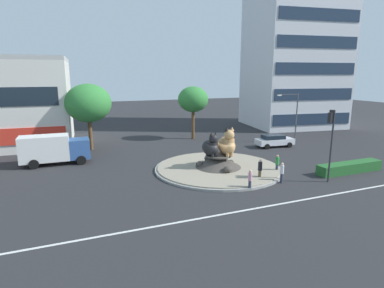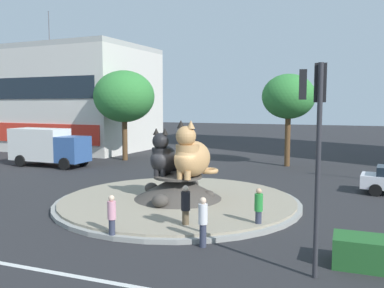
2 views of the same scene
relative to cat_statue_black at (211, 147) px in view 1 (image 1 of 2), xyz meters
name	(u,v)px [view 1 (image 1 of 2)]	position (x,y,z in m)	size (l,w,h in m)	color
ground_plane	(218,170)	(0.76, -0.04, -2.23)	(160.00, 160.00, 0.00)	#28282B
lane_centreline	(276,205)	(0.76, -8.79, -2.22)	(112.00, 0.20, 0.01)	silver
roundabout_island	(218,165)	(0.75, -0.03, -1.83)	(11.69, 11.69, 1.39)	gray
cat_statue_black	(211,147)	(0.00, 0.00, 0.00)	(1.51, 2.44, 2.27)	black
cat_statue_calico	(227,144)	(1.53, -0.24, 0.15)	(2.01, 2.77, 2.68)	tan
traffic_light_mast	(331,130)	(7.50, -6.40, 2.05)	(0.71, 0.58, 5.90)	#2D2D33
office_tower	(296,33)	(23.96, 18.78, 12.90)	(15.64, 14.31, 30.24)	silver
clipped_hedge_strip	(349,167)	(11.34, -5.19, -1.78)	(6.67, 1.20, 0.90)	#235B28
broadleaf_tree_behind_island	(193,100)	(3.98, 14.10, 3.11)	(4.03, 4.03, 7.08)	brown
second_tree_near_tower	(88,103)	(-9.46, 12.59, 3.18)	(5.13, 5.13, 7.61)	brown
streetlight_arm	(294,113)	(15.17, 7.35, 1.54)	(2.72, 0.80, 6.25)	#4C4C51
pedestrian_white_shirt	(282,172)	(3.87, -5.27, -1.31)	(0.31, 0.31, 1.70)	#33384C
pedestrian_green_shirt	(277,163)	(5.24, -2.81, -1.35)	(0.32, 0.32, 1.63)	#33384C
pedestrian_pink_shirt	(250,179)	(0.61, -5.72, -1.36)	(0.30, 0.30, 1.61)	#33384C
pedestrian_black_shirt	(260,169)	(2.70, -3.91, -1.28)	(0.35, 0.35, 1.77)	brown
sedan_on_far_lane	(274,140)	(11.29, 5.87, -1.43)	(4.69, 2.30, 1.49)	silver
delivery_box_truck	(54,149)	(-13.29, 7.51, -0.65)	(6.40, 2.53, 2.90)	#335693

